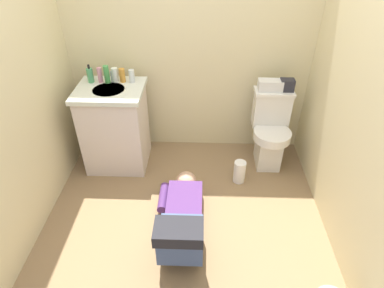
% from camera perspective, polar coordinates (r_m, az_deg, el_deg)
% --- Properties ---
extents(ground_plane, '(2.79, 3.20, 0.04)m').
position_cam_1_polar(ground_plane, '(2.81, -1.35, -13.21)').
color(ground_plane, olive).
extents(wall_back, '(2.45, 0.08, 2.40)m').
position_cam_1_polar(wall_back, '(3.11, -0.47, 18.99)').
color(wall_back, beige).
rests_on(wall_back, ground_plane).
extents(wall_right, '(0.08, 2.20, 2.40)m').
position_cam_1_polar(wall_right, '(2.30, 29.36, 8.04)').
color(wall_right, beige).
rests_on(wall_right, ground_plane).
extents(toilet, '(0.36, 0.46, 0.75)m').
position_cam_1_polar(toilet, '(3.24, 13.49, 2.31)').
color(toilet, silver).
rests_on(toilet, ground_plane).
extents(vanity_cabinet, '(0.60, 0.52, 0.82)m').
position_cam_1_polar(vanity_cabinet, '(3.19, -13.24, 2.98)').
color(vanity_cabinet, beige).
rests_on(vanity_cabinet, ground_plane).
extents(faucet, '(0.02, 0.02, 0.10)m').
position_cam_1_polar(faucet, '(3.10, -13.80, 11.40)').
color(faucet, silver).
rests_on(faucet, vanity_cabinet).
extents(person_plumber, '(0.39, 1.06, 0.52)m').
position_cam_1_polar(person_plumber, '(2.56, -1.76, -12.98)').
color(person_plumber, '#512D6B').
rests_on(person_plumber, ground_plane).
extents(tissue_box, '(0.22, 0.11, 0.10)m').
position_cam_1_polar(tissue_box, '(3.10, 13.51, 9.95)').
color(tissue_box, silver).
rests_on(tissue_box, toilet).
extents(toiletry_bag, '(0.12, 0.09, 0.11)m').
position_cam_1_polar(toiletry_bag, '(3.13, 16.25, 9.86)').
color(toiletry_bag, '#26262D').
rests_on(toiletry_bag, toilet).
extents(soap_dispenser, '(0.06, 0.06, 0.17)m').
position_cam_1_polar(soap_dispenser, '(3.13, -17.35, 11.40)').
color(soap_dispenser, '#4B9C61').
rests_on(soap_dispenser, vanity_cabinet).
extents(bottle_pink, '(0.04, 0.04, 0.14)m').
position_cam_1_polar(bottle_pink, '(3.10, -15.77, 11.49)').
color(bottle_pink, pink).
rests_on(bottle_pink, vanity_cabinet).
extents(bottle_green, '(0.05, 0.05, 0.16)m').
position_cam_1_polar(bottle_green, '(3.08, -14.66, 11.68)').
color(bottle_green, '#479D4C').
rests_on(bottle_green, vanity_cabinet).
extents(bottle_white, '(0.06, 0.06, 0.13)m').
position_cam_1_polar(bottle_white, '(3.09, -13.30, 11.65)').
color(bottle_white, silver).
rests_on(bottle_white, vanity_cabinet).
extents(bottle_amber, '(0.05, 0.05, 0.12)m').
position_cam_1_polar(bottle_amber, '(3.07, -12.08, 11.64)').
color(bottle_amber, gold).
rests_on(bottle_amber, vanity_cabinet).
extents(bottle_clear, '(0.05, 0.05, 0.12)m').
position_cam_1_polar(bottle_clear, '(3.05, -10.48, 11.58)').
color(bottle_clear, silver).
rests_on(bottle_clear, vanity_cabinet).
extents(paper_towel_roll, '(0.11, 0.11, 0.22)m').
position_cam_1_polar(paper_towel_roll, '(3.09, 8.28, -4.81)').
color(paper_towel_roll, white).
rests_on(paper_towel_roll, ground_plane).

